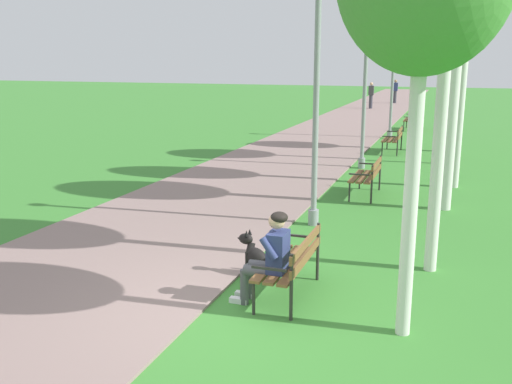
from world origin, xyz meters
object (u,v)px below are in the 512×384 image
park_bench_furthest (412,118)px  pedestrian_further_distant (395,91)px  lamp_post_near (316,98)px  birch_tree_sixth (458,30)px  dog_black (260,261)px  park_bench_near (292,260)px  park_bench_mid (368,174)px  lamp_post_far (393,81)px  person_seated_on_near_bench (270,254)px  lamp_post_mid (364,97)px  park_bench_far (394,138)px  pedestrian_distant (371,95)px

park_bench_furthest → pedestrian_further_distant: 15.30m
lamp_post_near → birch_tree_sixth: 10.47m
dog_black → park_bench_near: bearing=-37.4°
park_bench_near → dog_black: size_ratio=1.81×
park_bench_mid → birch_tree_sixth: bearing=77.5°
lamp_post_far → pedestrian_further_distant: size_ratio=2.61×
park_bench_furthest → pedestrian_further_distant: pedestrian_further_distant is taller
park_bench_near → lamp_post_far: lamp_post_far is taller
park_bench_near → dog_black: bearing=142.6°
park_bench_furthest → person_seated_on_near_bench: size_ratio=1.20×
person_seated_on_near_bench → lamp_post_mid: lamp_post_mid is taller
park_bench_furthest → lamp_post_mid: bearing=-93.8°
park_bench_near → pedestrian_further_distant: (-2.28, 34.40, 0.33)m
pedestrian_further_distant → lamp_post_far: bearing=-84.6°
birch_tree_sixth → lamp_post_far: bearing=130.4°
park_bench_mid → dog_black: 5.68m
dog_black → birch_tree_sixth: 13.74m
park_bench_far → lamp_post_far: bearing=98.6°
park_bench_mid → lamp_post_far: (-0.64, 10.06, 1.71)m
dog_black → lamp_post_mid: 9.18m
park_bench_far → person_seated_on_near_bench: person_seated_on_near_bench is taller
birch_tree_sixth → pedestrian_distant: (-4.95, 15.88, -3.15)m
lamp_post_near → lamp_post_mid: size_ratio=1.18×
dog_black → birch_tree_sixth: size_ratio=0.16×
park_bench_far → person_seated_on_near_bench: (-0.18, -12.96, 0.17)m
lamp_post_mid → lamp_post_far: 6.69m
park_bench_mid → pedestrian_further_distant: (-2.37, 28.30, 0.33)m
park_bench_furthest → pedestrian_distant: pedestrian_distant is taller
person_seated_on_near_bench → pedestrian_further_distant: pedestrian_further_distant is taller
park_bench_far → dog_black: bearing=-92.8°
park_bench_mid → lamp_post_near: bearing=-102.9°
person_seated_on_near_bench → lamp_post_mid: size_ratio=0.32×
lamp_post_near → lamp_post_mid: (-0.06, 6.09, -0.37)m
lamp_post_near → pedestrian_further_distant: bearing=93.2°
park_bench_far → pedestrian_further_distant: bearing=95.9°
pedestrian_distant → pedestrian_further_distant: size_ratio=1.00×
park_bench_furthest → lamp_post_near: (-0.60, -15.90, 1.90)m
pedestrian_further_distant → person_seated_on_near_bench: bearing=-86.6°
dog_black → lamp_post_mid: lamp_post_mid is taller
lamp_post_near → pedestrian_distant: lamp_post_near is taller
lamp_post_mid → pedestrian_further_distant: (-1.69, 24.92, -1.20)m
lamp_post_mid → birch_tree_sixth: (2.32, 4.01, 1.95)m
pedestrian_further_distant → dog_black: bearing=-87.2°
park_bench_near → park_bench_furthest: 19.29m
lamp_post_mid → pedestrian_distant: (-2.63, 19.89, -1.20)m
lamp_post_near → lamp_post_far: size_ratio=1.09×
park_bench_furthest → lamp_post_far: size_ratio=0.35×
person_seated_on_near_bench → dog_black: (-0.41, 0.80, -0.42)m
park_bench_near → lamp_post_mid: size_ratio=0.38×
dog_black → lamp_post_near: 3.62m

